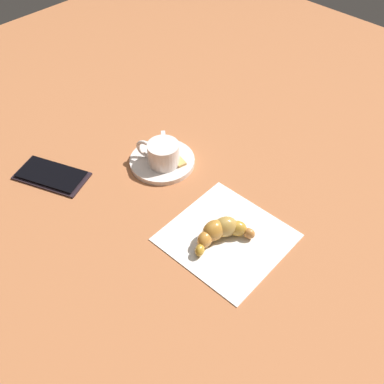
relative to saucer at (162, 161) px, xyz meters
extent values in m
plane|color=#A46039|center=(-0.09, 0.02, -0.01)|extent=(1.80, 1.80, 0.00)
cylinder|color=silver|center=(0.00, 0.00, 0.00)|extent=(0.13, 0.13, 0.01)
cylinder|color=silver|center=(-0.01, 0.00, 0.03)|extent=(0.06, 0.06, 0.05)
cylinder|color=#432616|center=(-0.01, 0.00, 0.04)|extent=(0.05, 0.05, 0.00)
torus|color=silver|center=(0.03, 0.02, 0.03)|extent=(0.04, 0.02, 0.04)
cube|color=silver|center=(0.03, -0.03, 0.01)|extent=(0.08, 0.07, 0.00)
ellipsoid|color=silver|center=(-0.02, 0.01, 0.01)|extent=(0.03, 0.03, 0.01)
cube|color=tan|center=(-0.01, -0.02, 0.01)|extent=(0.07, 0.03, 0.01)
cube|color=white|center=(-0.22, 0.05, 0.00)|extent=(0.20, 0.20, 0.00)
ellipsoid|color=#B26F34|center=(-0.25, 0.03, 0.01)|extent=(0.03, 0.02, 0.02)
ellipsoid|color=#B4832C|center=(-0.23, 0.04, 0.01)|extent=(0.04, 0.04, 0.03)
ellipsoid|color=#AC853C|center=(-0.22, 0.05, 0.02)|extent=(0.05, 0.05, 0.04)
ellipsoid|color=#B5792D|center=(-0.21, 0.07, 0.02)|extent=(0.04, 0.05, 0.04)
ellipsoid|color=#C17C30|center=(-0.21, 0.09, 0.01)|extent=(0.03, 0.04, 0.03)
ellipsoid|color=#B18026|center=(-0.22, 0.11, 0.01)|extent=(0.03, 0.03, 0.02)
cube|color=black|center=(0.13, 0.18, 0.00)|extent=(0.16, 0.12, 0.01)
cube|color=black|center=(0.13, 0.18, 0.00)|extent=(0.15, 0.11, 0.00)
camera|label=1|loc=(-0.52, 0.45, 0.62)|focal=41.82mm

